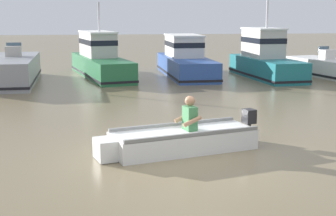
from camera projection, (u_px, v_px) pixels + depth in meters
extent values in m
plane|color=#7A6B4C|center=(181.00, 160.00, 9.79)|extent=(120.00, 120.00, 0.00)
cube|color=white|center=(183.00, 140.00, 10.44)|extent=(3.28, 1.91, 0.44)
cube|color=white|center=(106.00, 149.00, 9.77)|extent=(0.55, 0.69, 0.42)
cube|color=gray|center=(194.00, 135.00, 9.94)|extent=(2.94, 0.91, 0.08)
cube|color=gray|center=(174.00, 124.00, 10.86)|extent=(2.94, 0.91, 0.08)
cube|color=white|center=(188.00, 132.00, 10.45)|extent=(0.55, 1.05, 0.06)
cylinder|color=black|center=(249.00, 131.00, 11.08)|extent=(0.12, 0.12, 0.54)
cube|color=black|center=(249.00, 116.00, 11.01)|extent=(0.31, 0.34, 0.32)
cube|color=#3F7F4C|center=(190.00, 118.00, 10.41)|extent=(0.30, 0.39, 0.52)
sphere|color=#9E7051|center=(190.00, 101.00, 10.34)|extent=(0.22, 0.22, 0.22)
cylinder|color=#9E7051|center=(192.00, 121.00, 10.20)|extent=(0.43, 0.20, 0.23)
cylinder|color=#9E7051|center=(183.00, 117.00, 10.59)|extent=(0.43, 0.20, 0.23)
cube|color=gray|center=(13.00, 70.00, 20.59)|extent=(2.18, 6.13, 1.09)
cube|color=black|center=(14.00, 78.00, 20.66)|extent=(2.22, 6.17, 0.10)
cube|color=#B2ADA3|center=(13.00, 51.00, 20.88)|extent=(0.67, 0.54, 0.44)
cube|color=slate|center=(14.00, 47.00, 21.09)|extent=(0.64, 0.08, 0.36)
cube|color=#287042|center=(101.00, 67.00, 22.60)|extent=(3.07, 6.82, 0.92)
cube|color=black|center=(101.00, 73.00, 22.66)|extent=(3.12, 6.87, 0.10)
cube|color=beige|center=(98.00, 45.00, 22.95)|extent=(1.84, 2.99, 1.10)
cube|color=black|center=(98.00, 42.00, 22.93)|extent=(1.87, 3.03, 0.24)
cube|color=white|center=(97.00, 32.00, 22.84)|extent=(1.93, 3.14, 0.08)
cylinder|color=silver|center=(99.00, 30.00, 22.42)|extent=(0.10, 0.10, 2.52)
cube|color=#2D519E|center=(186.00, 67.00, 22.98)|extent=(2.07, 6.28, 0.87)
cube|color=black|center=(186.00, 72.00, 23.04)|extent=(2.11, 6.32, 0.10)
cube|color=silver|center=(184.00, 46.00, 23.35)|extent=(1.53, 2.66, 0.97)
cube|color=black|center=(184.00, 44.00, 23.32)|extent=(1.56, 2.69, 0.24)
cube|color=white|center=(184.00, 35.00, 23.25)|extent=(1.60, 2.80, 0.08)
cube|color=#1E727A|center=(266.00, 68.00, 22.22)|extent=(2.17, 5.41, 0.91)
cube|color=black|center=(266.00, 74.00, 22.28)|extent=(2.22, 5.46, 0.10)
cube|color=beige|center=(263.00, 43.00, 22.46)|extent=(1.50, 2.33, 1.28)
cube|color=black|center=(263.00, 40.00, 22.43)|extent=(1.53, 2.37, 0.24)
cube|color=white|center=(263.00, 29.00, 22.33)|extent=(1.57, 2.45, 0.08)
cylinder|color=silver|center=(267.00, 21.00, 21.94)|extent=(0.10, 0.10, 3.33)
cube|color=white|center=(331.00, 68.00, 22.50)|extent=(2.77, 5.18, 0.81)
cube|color=black|center=(331.00, 74.00, 22.55)|extent=(2.82, 5.23, 0.10)
cube|color=silver|center=(327.00, 54.00, 22.72)|extent=(0.68, 0.62, 0.44)
cube|color=slate|center=(324.00, 50.00, 22.93)|extent=(0.58, 0.17, 0.36)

